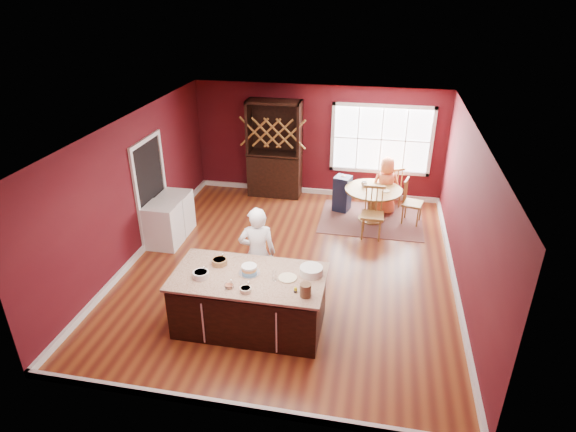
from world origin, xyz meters
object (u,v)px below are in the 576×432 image
(chair_east, at_px, (413,202))
(washer, at_px, (163,225))
(dining_table, at_px, (373,198))
(hutch, at_px, (275,149))
(high_chair, at_px, (342,193))
(baker, at_px, (257,254))
(seated_woman, at_px, (386,186))
(toddler, at_px, (341,178))
(chair_north, at_px, (391,186))
(chair_south, at_px, (373,213))
(kitchen_island, at_px, (250,302))
(layer_cake, at_px, (249,269))
(dryer, at_px, (176,212))

(chair_east, relative_size, washer, 1.14)
(dining_table, distance_m, hutch, 2.70)
(high_chair, bearing_deg, baker, -90.70)
(seated_woman, bearing_deg, chair_east, 135.44)
(high_chair, xyz_separation_m, toddler, (-0.04, -0.03, 0.37))
(dining_table, xyz_separation_m, chair_north, (0.40, 0.83, -0.03))
(high_chair, bearing_deg, dining_table, -12.64)
(high_chair, height_order, hutch, hutch)
(chair_south, bearing_deg, dining_table, 93.16)
(kitchen_island, relative_size, chair_north, 2.25)
(toddler, bearing_deg, high_chair, 31.30)
(chair_south, bearing_deg, chair_north, 78.63)
(high_chair, bearing_deg, seated_woman, 19.66)
(chair_east, bearing_deg, seated_woman, 68.58)
(layer_cake, bearing_deg, chair_south, 61.58)
(dining_table, height_order, chair_south, chair_south)
(washer, bearing_deg, hutch, 60.97)
(chair_east, height_order, seated_woman, seated_woman)
(layer_cake, bearing_deg, hutch, 98.20)
(chair_north, relative_size, toddler, 3.91)
(chair_south, relative_size, toddler, 4.21)
(dining_table, bearing_deg, layer_cake, -113.15)
(chair_south, bearing_deg, layer_cake, -116.85)
(baker, distance_m, toddler, 3.79)
(dryer, bearing_deg, seated_woman, 22.27)
(kitchen_island, height_order, seated_woman, seated_woman)
(kitchen_island, distance_m, baker, 0.87)
(seated_woman, height_order, dryer, seated_woman)
(dining_table, height_order, washer, washer)
(chair_north, xyz_separation_m, washer, (-4.46, -2.79, -0.06))
(chair_north, relative_size, seated_woman, 0.76)
(high_chair, relative_size, dryer, 1.00)
(kitchen_island, bearing_deg, washer, 138.16)
(hutch, bearing_deg, chair_south, -35.89)
(toddler, xyz_separation_m, hutch, (-1.68, 0.63, 0.37))
(chair_east, xyz_separation_m, toddler, (-1.62, 0.32, 0.30))
(layer_cake, bearing_deg, toddler, 77.53)
(seated_woman, relative_size, dryer, 1.52)
(chair_south, relative_size, washer, 1.22)
(chair_south, bearing_deg, baker, -124.11)
(chair_south, distance_m, dryer, 4.12)
(chair_east, bearing_deg, toddler, 92.09)
(seated_woman, distance_m, high_chair, 1.00)
(chair_east, bearing_deg, washer, 125.31)
(chair_south, xyz_separation_m, hutch, (-2.45, 1.78, 0.63))
(seated_woman, height_order, hutch, hutch)
(layer_cake, height_order, chair_east, layer_cake)
(layer_cake, relative_size, dryer, 0.37)
(toddler, distance_m, dryer, 3.73)
(high_chair, distance_m, dryer, 3.76)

